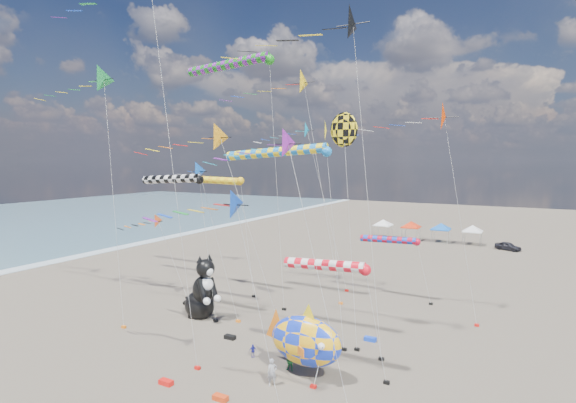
# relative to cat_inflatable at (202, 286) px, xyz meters

# --- Properties ---
(delta_kite_0) EXTENTS (10.10, 1.91, 15.88)m
(delta_kite_0) POSITION_rel_cat_inflatable_xyz_m (12.24, -8.44, 11.70)
(delta_kite_0) COLOR purple
(delta_kite_0) RESTS_ON ground
(delta_kite_1) EXTENTS (12.98, 2.37, 16.91)m
(delta_kite_1) POSITION_rel_cat_inflatable_xyz_m (3.77, -1.40, 12.55)
(delta_kite_1) COLOR orange
(delta_kite_1) RESTS_ON ground
(delta_kite_2) EXTENTS (11.02, 2.50, 22.06)m
(delta_kite_2) POSITION_rel_cat_inflatable_xyz_m (-7.15, -5.11, 17.65)
(delta_kite_2) COLOR #1A8C3D
(delta_kite_2) RESTS_ON ground
(delta_kite_3) EXTENTS (9.38, 1.87, 18.06)m
(delta_kite_3) POSITION_rel_cat_inflatable_xyz_m (4.27, 13.63, 13.88)
(delta_kite_3) COLOR #0D98CC
(delta_kite_3) RESTS_ON ground
(delta_kite_4) EXTENTS (13.83, 2.70, 24.69)m
(delta_kite_4) POSITION_rel_cat_inflatable_xyz_m (12.37, -0.76, 20.18)
(delta_kite_4) COLOR black
(delta_kite_4) RESTS_ON ground
(delta_kite_5) EXTENTS (8.40, 1.80, 12.48)m
(delta_kite_5) POSITION_rel_cat_inflatable_xyz_m (10.88, -10.49, 8.33)
(delta_kite_5) COLOR #1343B8
(delta_kite_5) RESTS_ON ground
(delta_kite_6) EXTENTS (7.60, 1.60, 8.55)m
(delta_kite_6) POSITION_rel_cat_inflatable_xyz_m (-8.10, 3.57, 4.46)
(delta_kite_6) COLOR #F65920
(delta_kite_6) RESTS_ON ground
(delta_kite_7) EXTENTS (9.09, 1.85, 13.93)m
(delta_kite_7) POSITION_rel_cat_inflatable_xyz_m (-0.33, 0.57, 9.76)
(delta_kite_7) COLOR blue
(delta_kite_7) RESTS_ON ground
(delta_kite_8) EXTENTS (13.94, 2.66, 22.99)m
(delta_kite_8) POSITION_rel_cat_inflatable_xyz_m (4.34, 9.35, 18.51)
(delta_kite_8) COLOR yellow
(delta_kite_8) RESTS_ON ground
(delta_kite_9) EXTENTS (10.61, 2.64, 18.92)m
(delta_kite_9) POSITION_rel_cat_inflatable_xyz_m (18.81, 9.36, 14.47)
(delta_kite_9) COLOR #E33703
(delta_kite_9) RESTS_ON ground
(windsock_0) EXTENTS (10.98, 0.96, 23.39)m
(windsock_0) POSITION_rel_cat_inflatable_xyz_m (-0.28, 5.20, 19.97)
(windsock_0) COLOR #188419
(windsock_0) RESTS_ON ground
(windsock_1) EXTENTS (7.35, 0.75, 7.45)m
(windsock_1) POSITION_rel_cat_inflatable_xyz_m (13.77, -3.85, 4.14)
(windsock_1) COLOR red
(windsock_1) RESTS_ON ground
(windsock_2) EXTENTS (7.38, 0.72, 6.36)m
(windsock_2) POSITION_rel_cat_inflatable_xyz_m (13.11, 13.34, 3.08)
(windsock_2) COLOR red
(windsock_2) RESTS_ON ground
(windsock_3) EXTENTS (8.24, 0.76, 12.62)m
(windsock_3) POSITION_rel_cat_inflatable_xyz_m (-2.73, -0.27, 9.28)
(windsock_3) COLOR black
(windsock_3) RESTS_ON ground
(windsock_4) EXTENTS (10.29, 0.76, 14.89)m
(windsock_4) POSITION_rel_cat_inflatable_xyz_m (8.18, -0.50, 11.56)
(windsock_4) COLOR blue
(windsock_4) RESTS_ON ground
(windsock_5) EXTENTS (9.43, 0.77, 12.22)m
(windsock_5) POSITION_rel_cat_inflatable_xyz_m (-4.23, 7.19, 8.89)
(windsock_5) COLOR #ECAD13
(windsock_5) RESTS_ON ground
(angelfish_kite) EXTENTS (3.74, 3.02, 17.53)m
(angelfish_kite) POSITION_rel_cat_inflatable_xyz_m (12.22, 1.92, 13.19)
(angelfish_kite) COLOR yellow
(angelfish_kite) RESTS_ON ground
(cat_inflatable) EXTENTS (4.73, 3.37, 5.77)m
(cat_inflatable) POSITION_rel_cat_inflatable_xyz_m (0.00, 0.00, 0.00)
(cat_inflatable) COLOR black
(cat_inflatable) RESTS_ON ground
(fish_inflatable) EXTENTS (6.61, 3.33, 4.92)m
(fish_inflatable) POSITION_rel_cat_inflatable_xyz_m (12.86, -5.48, -0.46)
(fish_inflatable) COLOR #1534D3
(fish_inflatable) RESTS_ON ground
(person_adult) EXTENTS (0.73, 0.71, 1.69)m
(person_adult) POSITION_rel_cat_inflatable_xyz_m (11.55, -7.42, -2.04)
(person_adult) COLOR gray
(person_adult) RESTS_ON ground
(child_green) EXTENTS (0.64, 0.51, 1.26)m
(child_green) POSITION_rel_cat_inflatable_xyz_m (11.62, -5.18, -2.26)
(child_green) COLOR #217A3B
(child_green) RESTS_ON ground
(child_blue) EXTENTS (0.57, 0.54, 0.94)m
(child_blue) POSITION_rel_cat_inflatable_xyz_m (8.31, -4.62, -2.41)
(child_blue) COLOR navy
(child_blue) RESTS_ON ground
(kite_bag_0) EXTENTS (0.90, 0.44, 0.30)m
(kite_bag_0) POSITION_rel_cat_inflatable_xyz_m (5.71, -10.48, -2.74)
(kite_bag_0) COLOR red
(kite_bag_0) RESTS_ON ground
(kite_bag_1) EXTENTS (0.90, 0.44, 0.30)m
(kite_bag_1) POSITION_rel_cat_inflatable_xyz_m (9.78, -10.33, -2.74)
(kite_bag_1) COLOR red
(kite_bag_1) RESTS_ON ground
(kite_bag_2) EXTENTS (0.90, 0.44, 0.30)m
(kite_bag_2) POSITION_rel_cat_inflatable_xyz_m (4.98, -2.75, -2.74)
(kite_bag_2) COLOR black
(kite_bag_2) RESTS_ON ground
(kite_bag_3) EXTENTS (0.90, 0.44, 0.30)m
(kite_bag_3) POSITION_rel_cat_inflatable_xyz_m (14.70, 2.12, -2.74)
(kite_bag_3) COLOR blue
(kite_bag_3) RESTS_ON ground
(tent_row) EXTENTS (19.20, 4.20, 3.80)m
(tent_row) POSITION_rel_cat_inflatable_xyz_m (9.41, 48.17, 0.26)
(tent_row) COLOR white
(tent_row) RESTS_ON ground
(parked_car) EXTENTS (4.08, 2.97, 1.29)m
(parked_car) POSITION_rel_cat_inflatable_xyz_m (22.30, 46.17, -2.24)
(parked_car) COLOR #26262D
(parked_car) RESTS_ON ground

